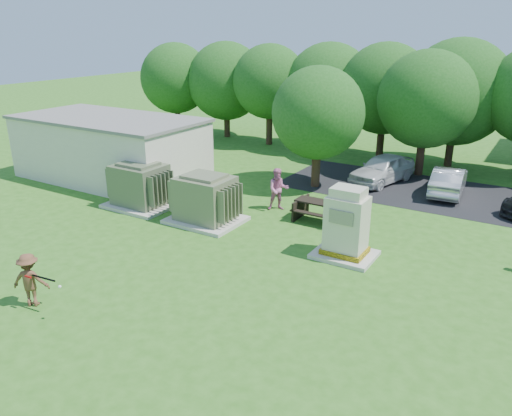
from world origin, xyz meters
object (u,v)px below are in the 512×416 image
Objects in this scene: picnic_table at (319,209)px; car_silver_a at (449,181)px; transformer_left at (140,186)px; car_white at (382,169)px; transformer_right at (205,200)px; generator_cabinet at (346,227)px; batter at (30,280)px; person_at_picnic at (278,189)px.

picnic_table is 7.72m from car_silver_a.
car_white is at bearing 49.07° from transformer_left.
transformer_right is 4.83m from picnic_table.
car_silver_a is (11.61, 9.28, -0.30)m from transformer_left.
picnic_table is (-2.27, 2.73, -0.59)m from generator_cabinet.
car_white is at bearing -134.03° from batter.
generator_cabinet is at bearing -70.27° from person_at_picnic.
batter is (-0.30, -8.09, -0.15)m from transformer_right.
batter is at bearing -92.09° from transformer_right.
person_at_picnic is at bearing 27.52° from transformer_left.
transformer_right is 3.46m from person_at_picnic.
car_silver_a is (3.86, 6.69, 0.13)m from picnic_table.
picnic_table is at bearing 55.10° from car_silver_a.
generator_cabinet is at bearing 75.50° from car_silver_a.
batter is 11.20m from person_at_picnic.
generator_cabinet is 1.27× the size of picnic_table.
person_at_picnic reaches higher than car_white.
transformer_right is at bearing -158.71° from person_at_picnic.
transformer_left is 8.78m from batter.
generator_cabinet is 0.60× the size of car_white.
transformer_right is at bearing -101.18° from car_white.
generator_cabinet is at bearing -0.77° from transformer_left.
car_white is 3.40m from car_silver_a.
generator_cabinet is 1.58× the size of batter.
car_white is at bearing 86.13° from picnic_table.
generator_cabinet is at bearing -50.33° from picnic_table.
picnic_table is 1.24× the size of batter.
car_white reaches higher than picnic_table.
person_at_picnic is 7.08m from car_white.
person_at_picnic is at bearing -97.59° from car_white.
transformer_left is at bearing -161.47° from picnic_table.
transformer_right is at bearing 44.69° from car_silver_a.
car_white is at bearing 100.62° from generator_cabinet.
generator_cabinet is 9.56m from car_silver_a.
batter is at bearing -137.04° from person_at_picnic.
car_white is at bearing -8.04° from car_silver_a.
generator_cabinet reaches higher than person_at_picnic.
car_silver_a is at bearing 80.37° from generator_cabinet.
transformer_left is at bearing -116.63° from car_white.
person_at_picnic is at bearing -129.88° from batter.
transformer_left is 8.18m from picnic_table.
person_at_picnic is at bearing 171.95° from picnic_table.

